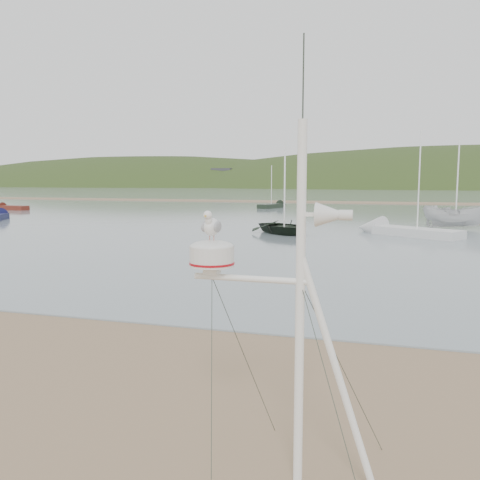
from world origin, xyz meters
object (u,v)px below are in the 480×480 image
(mast_rig, at_px, (293,384))
(sailboat_dark_mid, at_px, (277,205))
(boat_dark, at_px, (285,200))
(boat_white, at_px, (457,197))
(dinghy_red_far, at_px, (7,208))
(sailboat_white_near, at_px, (390,230))

(mast_rig, distance_m, sailboat_dark_mid, 56.93)
(boat_dark, height_order, boat_white, boat_white)
(dinghy_red_far, xyz_separation_m, sailboat_dark_mid, (28.77, 12.92, 0.01))
(boat_dark, bearing_deg, dinghy_red_far, 108.61)
(boat_dark, relative_size, boat_white, 0.97)
(boat_white, relative_size, sailboat_white_near, 0.64)
(boat_dark, relative_size, sailboat_dark_mid, 0.77)
(boat_dark, relative_size, dinghy_red_far, 0.86)
(sailboat_dark_mid, height_order, sailboat_white_near, sailboat_white_near)
(dinghy_red_far, height_order, sailboat_dark_mid, sailboat_dark_mid)
(boat_white, bearing_deg, boat_dark, 135.34)
(mast_rig, height_order, dinghy_red_far, mast_rig)
(boat_white, xyz_separation_m, sailboat_dark_mid, (-17.76, 22.16, -1.99))
(sailboat_white_near, bearing_deg, sailboat_dark_mid, 115.94)
(sailboat_dark_mid, bearing_deg, dinghy_red_far, -155.81)
(boat_dark, height_order, sailboat_white_near, sailboat_white_near)
(mast_rig, height_order, sailboat_white_near, sailboat_white_near)
(boat_dark, distance_m, boat_white, 13.10)
(boat_white, bearing_deg, sailboat_white_near, 151.45)
(mast_rig, xyz_separation_m, sailboat_dark_mid, (-12.19, 55.60, -0.92))
(mast_rig, distance_m, boat_white, 33.92)
(boat_dark, bearing_deg, mast_rig, -125.02)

